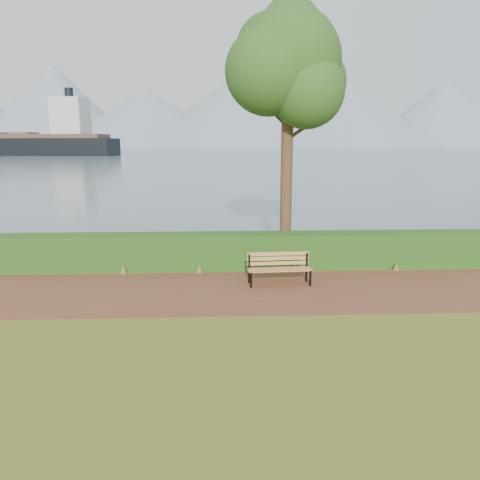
{
  "coord_description": "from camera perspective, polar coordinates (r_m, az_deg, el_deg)",
  "views": [
    {
      "loc": [
        -0.54,
        -10.61,
        3.54
      ],
      "look_at": [
        0.0,
        1.2,
        1.1
      ],
      "focal_mm": 35.0,
      "sensor_mm": 36.0,
      "label": 1
    }
  ],
  "objects": [
    {
      "name": "cargo_ship",
      "position": [
        162.29,
        -26.36,
        10.37
      ],
      "size": [
        72.41,
        21.32,
        21.72
      ],
      "rotation": [
        0.0,
        0.0,
        -0.14
      ],
      "color": "black",
      "rests_on": "ground"
    },
    {
      "name": "water",
      "position": [
        270.64,
        -2.55,
        10.9
      ],
      "size": [
        700.0,
        510.0,
        0.0
      ],
      "primitive_type": "cube",
      "color": "#476272",
      "rests_on": "ground"
    },
    {
      "name": "hedge",
      "position": [
        13.57,
        -0.28,
        -1.29
      ],
      "size": [
        32.0,
        0.85,
        1.0
      ],
      "primitive_type": "cube",
      "color": "#1C4313",
      "rests_on": "ground"
    },
    {
      "name": "ground",
      "position": [
        11.2,
        0.27,
        -6.77
      ],
      "size": [
        140.0,
        140.0,
        0.0
      ],
      "primitive_type": "plane",
      "color": "#57631C",
      "rests_on": "ground"
    },
    {
      "name": "path",
      "position": [
        11.48,
        0.19,
        -6.27
      ],
      "size": [
        40.0,
        3.4,
        0.01
      ],
      "primitive_type": "cube",
      "color": "brown",
      "rests_on": "ground"
    },
    {
      "name": "bench",
      "position": [
        12.01,
        4.77,
        -3.21
      ],
      "size": [
        1.64,
        0.58,
        0.81
      ],
      "rotation": [
        0.0,
        0.0,
        0.06
      ],
      "color": "black",
      "rests_on": "ground"
    },
    {
      "name": "mountains",
      "position": [
        417.45,
        -3.93,
        14.95
      ],
      "size": [
        585.0,
        190.0,
        70.0
      ],
      "color": "slate",
      "rests_on": "ground"
    },
    {
      "name": "tree",
      "position": [
        14.55,
        5.93,
        20.23
      ],
      "size": [
        3.7,
        3.35,
        7.7
      ],
      "rotation": [
        0.0,
        0.0,
        0.34
      ],
      "color": "#3B2318",
      "rests_on": "ground"
    }
  ]
}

